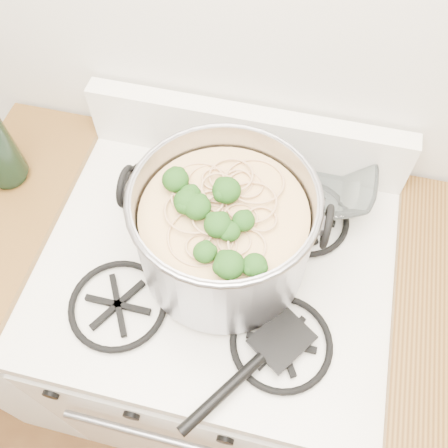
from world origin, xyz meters
TOP-DOWN VIEW (x-y plane):
  - gas_range at (0.00, 1.26)m, footprint 0.76×0.66m
  - counter_left at (-0.51, 1.26)m, footprint 0.25×0.65m
  - stock_pot at (0.02, 1.27)m, footprint 0.38×0.35m
  - spatula at (0.17, 1.12)m, footprint 0.41×0.42m
  - glass_bowl at (0.17, 1.51)m, footprint 0.13×0.13m

SIDE VIEW (x-z plane):
  - gas_range at x=0.00m, z-range -0.03..0.90m
  - counter_left at x=-0.51m, z-range 0.00..0.92m
  - spatula at x=0.17m, z-range 0.92..0.95m
  - glass_bowl at x=0.17m, z-range 0.92..0.95m
  - stock_pot at x=0.02m, z-range 0.91..1.15m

